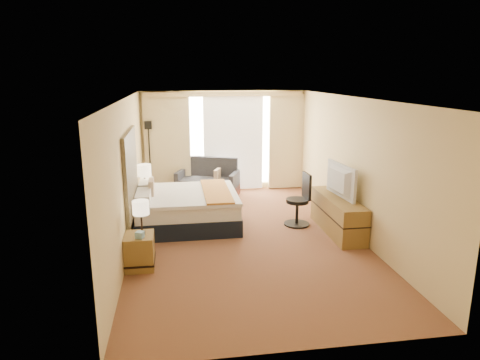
{
  "coord_description": "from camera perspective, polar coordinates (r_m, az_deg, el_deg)",
  "views": [
    {
      "loc": [
        -1.24,
        -7.53,
        3.01
      ],
      "look_at": [
        -0.03,
        0.4,
        1.02
      ],
      "focal_mm": 32.0,
      "sensor_mm": 36.0,
      "label": 1
    }
  ],
  "objects": [
    {
      "name": "floor_lamp",
      "position": [
        10.98,
        -12.03,
        4.84
      ],
      "size": [
        0.24,
        0.24,
        1.88
      ],
      "color": "black",
      "rests_on": "floor"
    },
    {
      "name": "wall_back",
      "position": [
        11.23,
        -2.22,
        5.18
      ],
      "size": [
        4.2,
        0.02,
        2.6
      ],
      "primitive_type": "cube",
      "color": "#E0C589",
      "rests_on": "ground"
    },
    {
      "name": "window",
      "position": [
        11.23,
        -0.93,
        5.29
      ],
      "size": [
        2.3,
        0.02,
        2.3
      ],
      "primitive_type": "cube",
      "color": "white",
      "rests_on": "wall_back"
    },
    {
      "name": "lamp_left",
      "position": [
        6.86,
        -13.09,
        -3.7
      ],
      "size": [
        0.26,
        0.26,
        0.55
      ],
      "color": "black",
      "rests_on": "nightstand_left"
    },
    {
      "name": "desk_chair",
      "position": [
        8.78,
        8.0,
        -2.95
      ],
      "size": [
        0.52,
        0.52,
        1.08
      ],
      "rotation": [
        0.0,
        0.0,
        0.04
      ],
      "color": "black",
      "rests_on": "floor"
    },
    {
      "name": "ceiling",
      "position": [
        7.65,
        0.72,
        10.87
      ],
      "size": [
        4.2,
        7.0,
        0.02
      ],
      "primitive_type": "cube",
      "color": "white",
      "rests_on": "wall_back"
    },
    {
      "name": "wall_front",
      "position": [
        4.55,
        7.92,
        -8.25
      ],
      "size": [
        4.2,
        0.02,
        2.6
      ],
      "primitive_type": "cube",
      "color": "#E0C589",
      "rests_on": "ground"
    },
    {
      "name": "lamp_right",
      "position": [
        9.26,
        -12.64,
        1.2
      ],
      "size": [
        0.29,
        0.29,
        0.61
      ],
      "color": "black",
      "rests_on": "nightstand_right"
    },
    {
      "name": "tissue_box",
      "position": [
        6.81,
        -13.21,
        -7.13
      ],
      "size": [
        0.14,
        0.14,
        0.1
      ],
      "primitive_type": "cube",
      "rotation": [
        0.0,
        0.0,
        -0.33
      ],
      "color": "#7FACC4",
      "rests_on": "nightstand_left"
    },
    {
      "name": "telephone",
      "position": [
        9.2,
        -11.53,
        -1.63
      ],
      "size": [
        0.21,
        0.19,
        0.07
      ],
      "primitive_type": "cube",
      "rotation": [
        0.0,
        0.0,
        0.42
      ],
      "color": "black",
      "rests_on": "nightstand_right"
    },
    {
      "name": "curtains",
      "position": [
        11.11,
        -2.17,
        5.65
      ],
      "size": [
        4.12,
        0.19,
        2.56
      ],
      "color": "beige",
      "rests_on": "floor"
    },
    {
      "name": "nightstand_right",
      "position": [
        9.41,
        -12.12,
        -3.27
      ],
      "size": [
        0.45,
        0.52,
        0.55
      ],
      "primitive_type": "cube",
      "color": "brown",
      "rests_on": "floor"
    },
    {
      "name": "wall_right",
      "position": [
        8.42,
        14.95,
        1.75
      ],
      "size": [
        0.02,
        7.0,
        2.6
      ],
      "primitive_type": "cube",
      "color": "#E0C589",
      "rests_on": "ground"
    },
    {
      "name": "nightstand_left",
      "position": [
        7.06,
        -13.24,
        -9.22
      ],
      "size": [
        0.45,
        0.52,
        0.55
      ],
      "primitive_type": "cube",
      "color": "brown",
      "rests_on": "floor"
    },
    {
      "name": "bed",
      "position": [
        8.79,
        -7.09,
        -3.72
      ],
      "size": [
        2.01,
        1.83,
        0.97
      ],
      "color": "black",
      "rests_on": "floor"
    },
    {
      "name": "television",
      "position": [
        8.42,
        12.65,
        -0.07
      ],
      "size": [
        0.25,
        1.12,
        0.64
      ],
      "primitive_type": "imported",
      "rotation": [
        0.0,
        0.0,
        1.67
      ],
      "color": "black",
      "rests_on": "media_dresser"
    },
    {
      "name": "wall_left",
      "position": [
        7.77,
        -14.78,
        0.77
      ],
      "size": [
        0.02,
        7.0,
        2.6
      ],
      "primitive_type": "cube",
      "color": "#E0C589",
      "rests_on": "ground"
    },
    {
      "name": "headboard",
      "position": [
        7.97,
        -14.34,
        0.96
      ],
      "size": [
        0.06,
        1.85,
        1.5
      ],
      "primitive_type": "cube",
      "color": "black",
      "rests_on": "wall_left"
    },
    {
      "name": "media_dresser",
      "position": [
        8.56,
        12.89,
        -4.52
      ],
      "size": [
        0.5,
        1.8,
        0.7
      ],
      "primitive_type": "cube",
      "color": "brown",
      "rests_on": "floor"
    },
    {
      "name": "floor",
      "position": [
        8.21,
        0.66,
        -7.57
      ],
      "size": [
        4.2,
        7.0,
        0.02
      ],
      "primitive_type": "cube",
      "color": "maroon",
      "rests_on": "ground"
    },
    {
      "name": "loveseat",
      "position": [
        10.9,
        -4.22,
        -0.43
      ],
      "size": [
        1.7,
        1.3,
        0.94
      ],
      "rotation": [
        0.0,
        0.0,
        -0.37
      ],
      "color": "#512117",
      "rests_on": "floor"
    }
  ]
}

